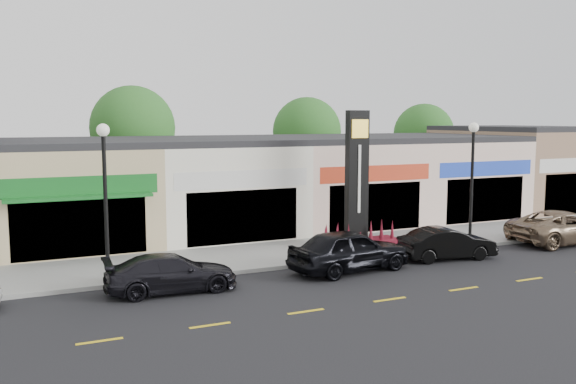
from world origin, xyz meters
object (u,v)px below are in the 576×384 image
car_gold_suv (564,227)px  lamp_west_near (105,186)px  lamp_east_near (472,170)px  car_dark_sedan (171,273)px  car_black_sedan (349,250)px  pylon_sign (357,198)px  car_black_conv (447,243)px

car_gold_suv → lamp_west_near: bearing=87.6°
lamp_east_near → car_dark_sedan: (-14.18, -1.70, -2.84)m
car_dark_sedan → car_black_sedan: bearing=-88.0°
lamp_west_near → car_gold_suv: lamp_west_near is taller
pylon_sign → car_black_sedan: (-2.35, -3.46, -1.45)m
lamp_west_near → pylon_sign: 11.19m
car_dark_sedan → car_black_conv: bearing=-87.3°
lamp_west_near → lamp_east_near: (16.00, 0.00, 0.00)m
car_dark_sedan → car_black_conv: car_black_conv is taller
pylon_sign → car_black_sedan: bearing=-124.2°
car_dark_sedan → car_gold_suv: 18.67m
car_black_sedan → car_black_conv: car_black_sedan is taller
car_dark_sedan → car_gold_suv: bearing=-86.1°
lamp_west_near → lamp_east_near: same height
car_dark_sedan → car_black_sedan: car_black_sedan is taller
pylon_sign → car_gold_suv: 10.05m
lamp_west_near → car_gold_suv: 20.70m
lamp_west_near → lamp_east_near: 16.00m
lamp_west_near → car_black_sedan: size_ratio=1.14×
car_black_conv → car_gold_suv: 7.15m
lamp_west_near → car_gold_suv: bearing=-3.5°
lamp_west_near → car_black_conv: lamp_west_near is taller
car_gold_suv → pylon_sign: bearing=73.8°
car_black_sedan → car_dark_sedan: bearing=82.6°
lamp_west_near → car_black_sedan: (8.65, -1.77, -2.66)m
car_gold_suv → car_black_conv: bearing=94.5°
pylon_sign → car_black_conv: bearing=-55.1°
pylon_sign → car_gold_suv: size_ratio=1.09×
lamp_west_near → car_dark_sedan: size_ratio=1.24×
pylon_sign → car_black_sedan: size_ratio=1.25×
lamp_east_near → car_black_sedan: (-7.35, -1.77, -2.66)m
pylon_sign → car_black_conv: size_ratio=1.50×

